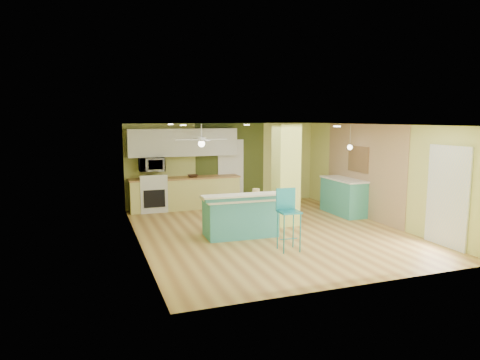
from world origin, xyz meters
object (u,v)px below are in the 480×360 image
object	(u,v)px
side_counter	(344,196)
canister	(256,192)
fruit_bowl	(193,176)
peninsula	(240,215)
bar_stool	(288,209)

from	to	relation	value
side_counter	canister	size ratio (longest dim) A/B	9.34
fruit_bowl	canister	world-z (taller)	canister
peninsula	bar_stool	world-z (taller)	bar_stool
peninsula	canister	distance (m)	0.68
peninsula	side_counter	xyz separation A→B (m)	(3.47, 1.15, 0.03)
canister	bar_stool	bearing A→B (deg)	-85.87
bar_stool	canister	size ratio (longest dim) A/B	7.53
peninsula	canister	bearing A→B (deg)	22.45
bar_stool	canister	world-z (taller)	bar_stool
bar_stool	fruit_bowl	distance (m)	4.58
canister	fruit_bowl	bearing A→B (deg)	104.04
side_counter	fruit_bowl	xyz separation A→B (m)	(-3.79, 2.07, 0.48)
fruit_bowl	canister	xyz separation A→B (m)	(0.76, -3.05, -0.02)
peninsula	side_counter	distance (m)	3.65
side_counter	fruit_bowl	world-z (taller)	fruit_bowl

